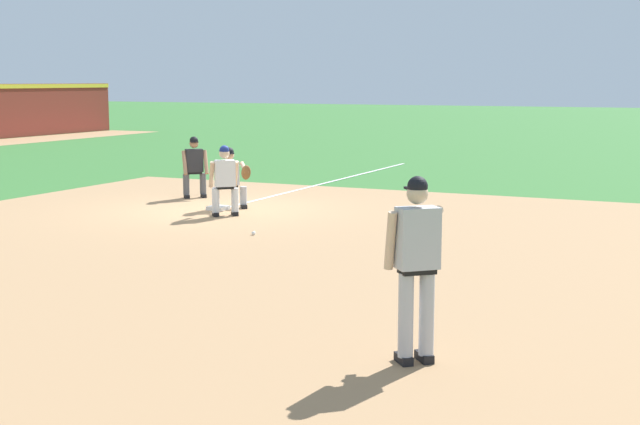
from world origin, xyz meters
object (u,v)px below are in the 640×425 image
object	(u,v)px
pitcher	(417,258)
baserunner	(225,178)
first_base_bag	(218,208)
first_baseman	(231,176)
umpire	(194,165)
baseball	(254,233)

from	to	relation	value
pitcher	baserunner	xyz separation A→B (m)	(7.47, 6.67, -0.27)
first_base_bag	first_baseman	xyz separation A→B (m)	(0.24, -0.19, 0.69)
pitcher	umpire	size ratio (longest dim) A/B	1.27
baseball	first_baseman	distance (m)	3.43
baserunner	baseball	bearing A→B (deg)	-136.88
first_base_bag	umpire	xyz separation A→B (m)	(1.50, 1.55, 0.75)
first_base_bag	umpire	distance (m)	2.29
pitcher	first_baseman	xyz separation A→B (m)	(8.39, 7.07, -0.33)
first_baseman	umpire	bearing A→B (deg)	54.12
first_base_bag	umpire	size ratio (longest dim) A/B	0.26
first_baseman	baserunner	distance (m)	1.00
umpire	first_base_bag	bearing A→B (deg)	-134.03
first_baseman	baserunner	bearing A→B (deg)	-156.44
baseball	umpire	distance (m)	5.52
baseball	umpire	xyz separation A→B (m)	(3.94, 3.79, 0.76)
first_base_bag	baseball	bearing A→B (deg)	-137.42
pitcher	first_baseman	size ratio (longest dim) A/B	1.39
first_baseman	umpire	world-z (taller)	umpire
first_base_bag	baserunner	xyz separation A→B (m)	(-0.68, -0.59, 0.75)
first_baseman	baserunner	world-z (taller)	baserunner
baseball	pitcher	size ratio (longest dim) A/B	0.04
first_base_bag	first_baseman	world-z (taller)	first_baseman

